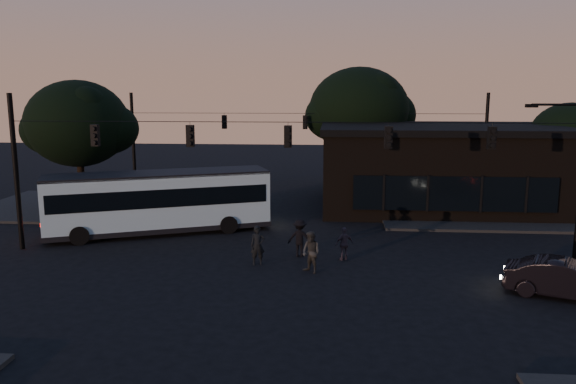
# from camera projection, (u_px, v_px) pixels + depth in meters

# --- Properties ---
(ground) EXTENTS (120.00, 120.00, 0.00)m
(ground) POSITION_uv_depth(u_px,v_px,m) (280.00, 283.00, 22.41)
(ground) COLOR black
(ground) RESTS_ON ground
(sidewalk_far_right) EXTENTS (14.00, 10.00, 0.15)m
(sidewalk_far_right) POSITION_uv_depth(u_px,v_px,m) (491.00, 213.00, 35.20)
(sidewalk_far_right) COLOR black
(sidewalk_far_right) RESTS_ON ground
(sidewalk_far_left) EXTENTS (14.00, 10.00, 0.15)m
(sidewalk_far_left) POSITION_uv_depth(u_px,v_px,m) (90.00, 206.00, 37.22)
(sidewalk_far_left) COLOR black
(sidewalk_far_left) RESTS_ON ground
(building) EXTENTS (15.40, 10.41, 5.40)m
(building) POSITION_uv_depth(u_px,v_px,m) (438.00, 166.00, 36.91)
(building) COLOR black
(building) RESTS_ON ground
(tree_behind) EXTENTS (7.60, 7.60, 9.43)m
(tree_behind) POSITION_uv_depth(u_px,v_px,m) (359.00, 110.00, 42.60)
(tree_behind) COLOR black
(tree_behind) RESTS_ON ground
(tree_right) EXTENTS (5.20, 5.20, 6.86)m
(tree_right) POSITION_uv_depth(u_px,v_px,m) (570.00, 136.00, 37.86)
(tree_right) COLOR black
(tree_right) RESTS_ON ground
(tree_left) EXTENTS (6.40, 6.40, 8.30)m
(tree_left) POSITION_uv_depth(u_px,v_px,m) (78.00, 124.00, 35.27)
(tree_left) COLOR black
(tree_left) RESTS_ON ground
(signal_rig_near) EXTENTS (26.24, 0.30, 7.50)m
(signal_rig_near) POSITION_uv_depth(u_px,v_px,m) (288.00, 161.00, 25.55)
(signal_rig_near) COLOR black
(signal_rig_near) RESTS_ON ground
(signal_rig_far) EXTENTS (26.24, 0.30, 7.50)m
(signal_rig_far) POSITION_uv_depth(u_px,v_px,m) (305.00, 138.00, 41.30)
(signal_rig_far) COLOR black
(signal_rig_far) RESTS_ON ground
(bus) EXTENTS (11.90, 7.01, 3.31)m
(bus) POSITION_uv_depth(u_px,v_px,m) (159.00, 199.00, 30.15)
(bus) COLOR #A2C6CE
(bus) RESTS_ON ground
(car) EXTENTS (4.53, 3.00, 1.41)m
(car) POSITION_uv_depth(u_px,v_px,m) (566.00, 279.00, 20.76)
(car) COLOR black
(car) RESTS_ON ground
(pedestrian_a) EXTENTS (0.71, 0.54, 1.74)m
(pedestrian_a) POSITION_uv_depth(u_px,v_px,m) (258.00, 245.00, 24.71)
(pedestrian_a) COLOR black
(pedestrian_a) RESTS_ON ground
(pedestrian_b) EXTENTS (1.09, 1.08, 1.78)m
(pedestrian_b) POSITION_uv_depth(u_px,v_px,m) (311.00, 252.00, 23.59)
(pedestrian_b) COLOR #2C2B28
(pedestrian_b) RESTS_ON ground
(pedestrian_c) EXTENTS (0.97, 0.75, 1.53)m
(pedestrian_c) POSITION_uv_depth(u_px,v_px,m) (344.00, 244.00, 25.38)
(pedestrian_c) COLOR #352C36
(pedestrian_c) RESTS_ON ground
(pedestrian_d) EXTENTS (1.20, 0.77, 1.76)m
(pedestrian_d) POSITION_uv_depth(u_px,v_px,m) (300.00, 238.00, 25.96)
(pedestrian_d) COLOR black
(pedestrian_d) RESTS_ON ground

